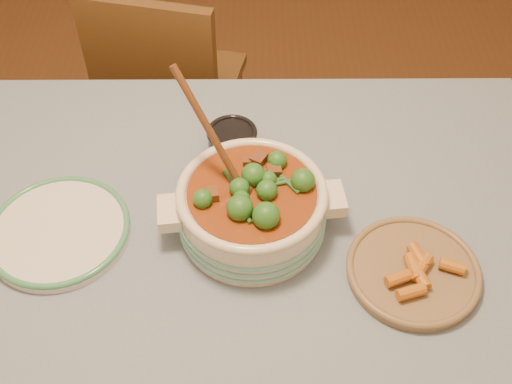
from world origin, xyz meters
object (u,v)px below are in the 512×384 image
dining_table (178,271)px  fried_plate (414,270)px  condiment_bowl (232,139)px  white_plate (59,231)px  chair_far (167,86)px  stew_casserole (252,205)px

dining_table → fried_plate: size_ratio=6.34×
condiment_bowl → fried_plate: 0.51m
white_plate → chair_far: size_ratio=0.39×
stew_casserole → chair_far: (-0.28, 0.80, -0.35)m
dining_table → chair_far: 0.87m
chair_far → condiment_bowl: bearing=125.2°
white_plate → condiment_bowl: bearing=35.1°
stew_casserole → fried_plate: size_ratio=1.45×
white_plate → condiment_bowl: (0.35, 0.25, 0.02)m
dining_table → stew_casserole: stew_casserole is taller
condiment_bowl → stew_casserole: bearing=-79.2°
white_plate → fried_plate: fried_plate is taller
chair_far → white_plate: bearing=94.2°
stew_casserole → fried_plate: bearing=-20.4°
condiment_bowl → chair_far: chair_far is taller
stew_casserole → chair_far: bearing=109.0°
stew_casserole → white_plate: size_ratio=1.15×
fried_plate → white_plate: bearing=171.7°
condiment_bowl → chair_far: size_ratio=0.16×
condiment_bowl → chair_far: 0.68m
condiment_bowl → chair_far: bearing=112.3°
condiment_bowl → fried_plate: (0.36, -0.35, -0.02)m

